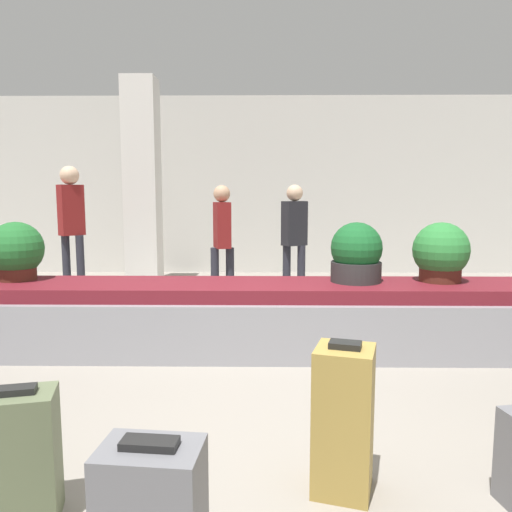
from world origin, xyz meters
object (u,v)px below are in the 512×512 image
Objects in this scene: traveler_0 at (71,218)px; potted_plant_2 at (16,251)px; pillar at (143,184)px; suitcase_4 at (17,458)px; potted_plant_0 at (441,253)px; suitcase_1 at (152,512)px; suitcase_3 at (343,420)px; traveler_1 at (222,235)px; traveler_2 at (294,233)px; potted_plant_1 at (356,254)px.

potted_plant_2 is at bearing 52.65° from traveler_0.
suitcase_4 is at bearing -82.22° from pillar.
potted_plant_2 is (-4.00, 0.02, 0.01)m from potted_plant_0.
pillar reaches higher than suitcase_1.
potted_plant_2 is (-1.26, 2.60, 0.61)m from suitcase_4.
traveler_1 is (-0.93, 4.19, 0.56)m from suitcase_3.
suitcase_4 is at bearing -23.02° from traveler_1.
potted_plant_2 is at bearing 128.64° from suitcase_1.
potted_plant_0 is (3.52, -3.12, -0.70)m from pillar.
pillar is 1.74× the size of traveler_0.
traveler_2 is at bearing 89.33° from traveler_1.
potted_plant_1 is 0.36× the size of traveler_1.
traveler_0 is (-0.32, 2.24, 0.21)m from potted_plant_2.
traveler_0 reaches higher than potted_plant_2.
traveler_0 is 1.16× the size of traveler_2.
suitcase_4 is at bearing -127.36° from potted_plant_1.
traveler_0 reaches higher than traveler_2.
traveler_1 is (-1.40, 1.88, 0.03)m from potted_plant_1.
traveler_0 is (-3.53, 2.28, 0.22)m from potted_plant_1.
potted_plant_1 reaches higher than suitcase_4.
pillar is at bearing -56.47° from traveler_2.
traveler_0 is at bearing 93.80° from suitcase_4.
suitcase_1 is at bearing -114.09° from potted_plant_1.
suitcase_4 is 1.12× the size of potted_plant_1.
potted_plant_0 is at bearing 87.33° from traveler_2.
potted_plant_0 is at bearing 106.80° from traveler_0.
suitcase_1 is 1.00× the size of potted_plant_1.
suitcase_3 is 4.32m from traveler_1.
potted_plant_1 is at bearing 68.81° from traveler_2.
pillar is at bearing 138.43° from potted_plant_0.
suitcase_3 is 1.50m from suitcase_4.
traveler_1 reaches higher than potted_plant_0.
suitcase_1 is 1.00m from suitcase_3.
suitcase_1 is at bearing 47.62° from traveler_2.
potted_plant_0 is 4.00m from potted_plant_2.
pillar is 4.24× the size of suitcase_3.
potted_plant_2 is 3.47m from traveler_2.
pillar is 1.96m from traveler_1.
potted_plant_1 is at bearing 101.52° from traveler_0.
suitcase_3 is at bearing -3.48° from traveler_1.
suitcase_3 is 0.41× the size of traveler_0.
traveler_2 is at bearing 57.95° from suitcase_4.
suitcase_3 is 1.36× the size of potted_plant_2.
suitcase_3 is at bearing -118.60° from potted_plant_0.
suitcase_4 is 1.12× the size of potted_plant_0.
potted_plant_1 reaches higher than suitcase_1.
traveler_1 is 0.99× the size of traveler_2.
pillar is 5.90m from suitcase_4.
traveler_1 is (-0.12, 4.76, 0.66)m from suitcase_1.
traveler_2 is at bearing 101.66° from potted_plant_1.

